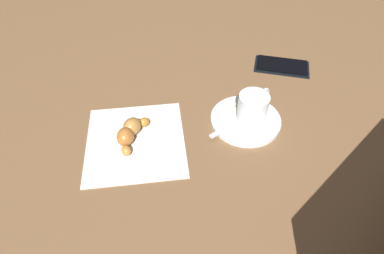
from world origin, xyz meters
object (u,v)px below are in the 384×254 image
object	(u,v)px
teaspoon	(242,118)
cell_phone	(282,66)
espresso_cup	(253,107)
saucer	(245,120)
sugar_packet	(227,112)
napkin	(136,141)
croissant	(130,132)

from	to	relation	value
teaspoon	cell_phone	xyz separation A→B (m)	(-0.10, -0.20, -0.01)
espresso_cup	teaspoon	world-z (taller)	espresso_cup
saucer	cell_phone	world-z (taller)	saucer
sugar_packet	teaspoon	bearing A→B (deg)	78.23
teaspoon	napkin	bearing A→B (deg)	19.07
espresso_cup	croissant	size ratio (longest dim) A/B	0.79
teaspoon	croissant	distance (m)	0.22
napkin	sugar_packet	bearing A→B (deg)	-153.70
saucer	sugar_packet	size ratio (longest dim) A/B	2.40
sugar_packet	croissant	bearing A→B (deg)	-51.54
napkin	espresso_cup	bearing A→B (deg)	-160.95
cell_phone	espresso_cup	bearing A→B (deg)	67.50
saucer	sugar_packet	bearing A→B (deg)	-17.86
espresso_cup	sugar_packet	size ratio (longest dim) A/B	1.37
croissant	cell_phone	bearing A→B (deg)	-139.47
cell_phone	teaspoon	bearing A→B (deg)	63.80
saucer	cell_phone	distance (m)	0.22
teaspoon	cell_phone	distance (m)	0.23
saucer	napkin	bearing A→B (deg)	19.24
napkin	saucer	bearing A→B (deg)	-160.76
napkin	cell_phone	xyz separation A→B (m)	(-0.30, -0.27, 0.00)
teaspoon	croissant	size ratio (longest dim) A/B	0.99
sugar_packet	cell_phone	size ratio (longest dim) A/B	0.43
napkin	croissant	xyz separation A→B (m)	(0.01, -0.01, 0.02)
napkin	croissant	world-z (taller)	croissant
croissant	sugar_packet	bearing A→B (deg)	-156.40
saucer	napkin	xyz separation A→B (m)	(0.21, 0.07, -0.00)
sugar_packet	espresso_cup	bearing A→B (deg)	94.56
saucer	espresso_cup	world-z (taller)	espresso_cup
saucer	cell_phone	xyz separation A→B (m)	(-0.09, -0.20, -0.00)
saucer	napkin	world-z (taller)	saucer
sugar_packet	saucer	bearing A→B (deg)	87.00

